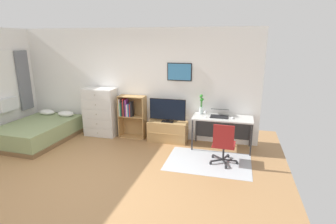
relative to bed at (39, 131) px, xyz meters
name	(u,v)px	position (x,y,z in m)	size (l,w,h in m)	color
ground_plane	(87,179)	(2.16, -1.41, -0.24)	(7.20, 7.20, 0.00)	#A87A4C
wall_back_with_posters	(135,84)	(2.16, 1.02, 1.11)	(6.12, 0.09, 2.70)	white
area_rug	(208,162)	(4.19, -0.15, -0.23)	(1.70, 1.20, 0.01)	#B2B7BC
bed	(39,131)	(0.00, 0.00, 0.00)	(1.40, 1.95, 0.59)	brown
dresser	(101,112)	(1.30, 0.75, 0.38)	(0.82, 0.46, 1.24)	silver
bookshelf	(130,113)	(2.09, 0.81, 0.40)	(0.67, 0.30, 1.08)	tan
tv_stand	(168,131)	(3.09, 0.76, 0.01)	(0.95, 0.41, 0.50)	tan
television	(167,110)	(3.09, 0.74, 0.55)	(0.88, 0.16, 0.57)	black
desk	(223,122)	(4.39, 0.73, 0.37)	(1.33, 0.61, 0.74)	silver
office_chair	(224,143)	(4.48, -0.19, 0.22)	(0.56, 0.58, 0.86)	#232326
laptop	(220,113)	(4.32, 0.73, 0.57)	(0.40, 0.43, 0.17)	black
computer_mouse	(233,118)	(4.61, 0.62, 0.52)	(0.06, 0.10, 0.03)	silver
bamboo_vase	(201,104)	(3.88, 0.83, 0.74)	(0.10, 0.09, 0.46)	silver
wine_glass	(205,111)	(4.01, 0.56, 0.64)	(0.07, 0.07, 0.18)	silver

